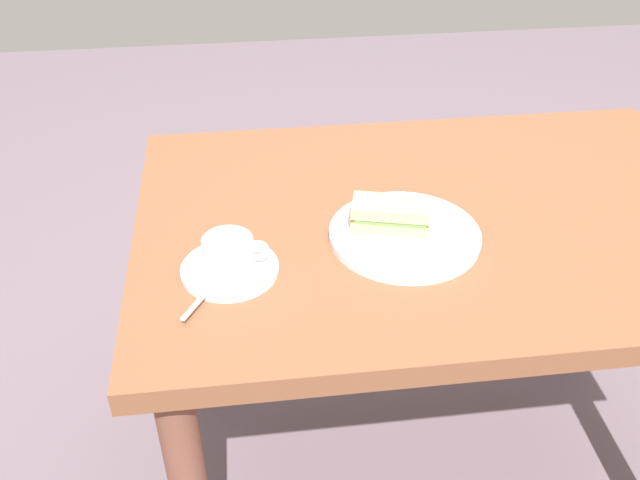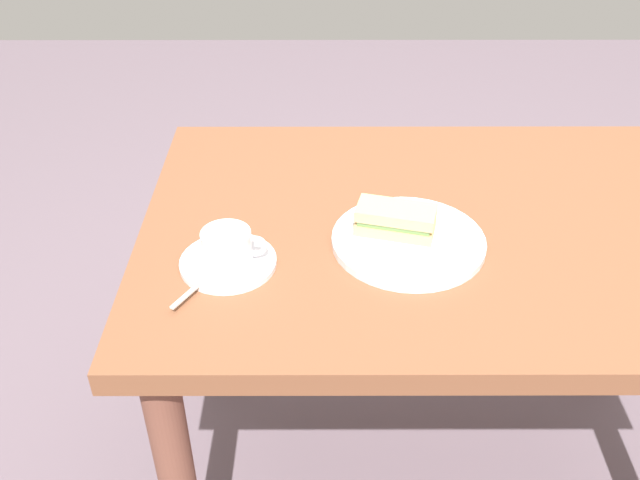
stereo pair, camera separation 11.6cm
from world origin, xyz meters
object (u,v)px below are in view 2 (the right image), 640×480
object	(u,v)px
sandwich_front	(396,220)
coffee_saucer	(228,262)
dining_table	(448,269)
sandwich_plate	(408,241)
coffee_cup	(228,246)
spoon	(199,284)

from	to	relation	value
sandwich_front	coffee_saucer	size ratio (longest dim) A/B	0.91
coffee_saucer	dining_table	bearing A→B (deg)	-161.86
sandwich_plate	coffee_cup	xyz separation A→B (m)	(0.30, 0.06, 0.03)
sandwich_front	spoon	distance (m)	0.35
sandwich_front	sandwich_plate	bearing A→B (deg)	137.73
sandwich_plate	coffee_cup	bearing A→B (deg)	10.57
coffee_cup	spoon	distance (m)	0.08
dining_table	sandwich_plate	bearing A→B (deg)	38.66
coffee_cup	sandwich_plate	bearing A→B (deg)	-169.43
dining_table	coffee_cup	size ratio (longest dim) A/B	10.49
coffee_saucer	coffee_cup	distance (m)	0.03
sandwich_front	coffee_cup	bearing A→B (deg)	15.25
coffee_saucer	coffee_cup	world-z (taller)	coffee_cup
sandwich_plate	spoon	bearing A→B (deg)	19.59
sandwich_plate	coffee_saucer	bearing A→B (deg)	10.52
sandwich_plate	coffee_saucer	size ratio (longest dim) A/B	1.65
sandwich_front	coffee_saucer	distance (m)	0.29
sandwich_plate	coffee_saucer	distance (m)	0.31
dining_table	sandwich_front	world-z (taller)	sandwich_front
dining_table	sandwich_plate	distance (m)	0.17
dining_table	coffee_saucer	distance (m)	0.43
coffee_cup	spoon	xyz separation A→B (m)	(0.04, 0.07, -0.03)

